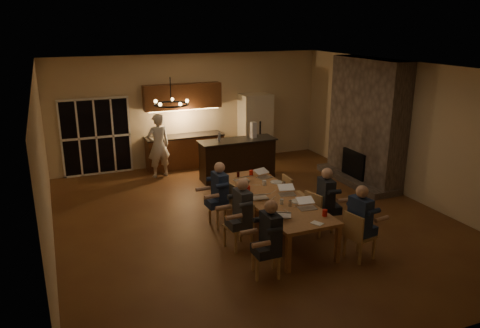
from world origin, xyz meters
name	(u,v)px	position (x,y,z in m)	size (l,w,h in m)	color
floor	(254,219)	(0.00, 0.00, 0.00)	(9.00, 9.00, 0.00)	brown
back_wall	(191,110)	(0.00, 4.52, 1.60)	(8.00, 0.04, 3.20)	beige
left_wall	(43,171)	(-4.02, 0.00, 1.60)	(0.04, 9.00, 3.20)	beige
right_wall	(409,131)	(4.02, 0.00, 1.60)	(0.04, 9.00, 3.20)	beige
ceiling	(255,67)	(0.00, 0.00, 3.22)	(8.00, 9.00, 0.04)	white
french_doors	(96,137)	(-2.70, 4.47, 1.05)	(1.86, 0.08, 2.10)	black
fireplace	(367,122)	(3.70, 1.20, 1.60)	(0.58, 2.50, 3.20)	#685B52
kitchenette	(184,126)	(-0.30, 4.20, 1.20)	(2.24, 0.68, 2.40)	brown
refrigerator	(255,127)	(1.90, 4.15, 1.00)	(0.90, 0.68, 2.00)	beige
dining_table	(272,213)	(0.12, -0.63, 0.38)	(1.10, 3.34, 0.75)	#AF7346
bar_island	(237,159)	(0.70, 2.64, 0.54)	(2.07, 0.68, 1.08)	black
chair_left_near	(266,251)	(-0.74, -2.16, 0.45)	(0.44, 0.44, 0.89)	tan
chair_left_mid	(238,226)	(-0.80, -1.06, 0.45)	(0.44, 0.44, 0.89)	tan
chair_left_far	(221,205)	(-0.73, 0.02, 0.45)	(0.44, 0.44, 0.89)	tan
chair_right_near	(360,235)	(1.05, -2.27, 0.45)	(0.44, 0.44, 0.89)	tan
chair_right_mid	(320,212)	(0.94, -1.09, 0.45)	(0.44, 0.44, 0.89)	tan
chair_right_far	(295,195)	(0.96, -0.07, 0.45)	(0.44, 0.44, 0.89)	tan
person_left_near	(270,240)	(-0.72, -2.27, 0.69)	(0.60, 0.60, 1.38)	black
person_right_near	(360,222)	(1.03, -2.25, 0.69)	(0.60, 0.60, 1.38)	navy
person_left_mid	(242,214)	(-0.73, -1.12, 0.69)	(0.60, 0.60, 1.38)	#393D44
person_right_mid	(326,201)	(1.02, -1.17, 0.69)	(0.60, 0.60, 1.38)	black
person_left_far	(220,194)	(-0.77, -0.02, 0.69)	(0.60, 0.60, 1.38)	navy
standing_person	(158,146)	(-1.19, 3.62, 0.87)	(0.63, 0.42, 1.74)	white
chandelier	(171,104)	(-1.90, -0.82, 2.75)	(0.58, 0.58, 0.03)	black
laptop_a	(282,210)	(-0.17, -1.61, 0.86)	(0.32, 0.28, 0.23)	silver
laptop_b	(308,203)	(0.43, -1.47, 0.86)	(0.32, 0.28, 0.23)	silver
laptop_c	(260,193)	(-0.17, -0.66, 0.86)	(0.32, 0.28, 0.23)	silver
laptop_d	(287,190)	(0.42, -0.70, 0.86)	(0.32, 0.28, 0.23)	silver
laptop_e	(242,176)	(-0.10, 0.44, 0.86)	(0.32, 0.28, 0.23)	silver
laptop_f	(264,173)	(0.45, 0.44, 0.86)	(0.32, 0.28, 0.23)	silver
mug_front	(282,202)	(0.09, -1.09, 0.80)	(0.07, 0.07, 0.10)	silver
mug_mid	(264,183)	(0.24, 0.00, 0.80)	(0.09, 0.09, 0.10)	silver
mug_back	(238,183)	(-0.26, 0.22, 0.80)	(0.07, 0.07, 0.10)	silver
redcup_near	(325,213)	(0.54, -1.89, 0.81)	(0.09, 0.09, 0.12)	red
redcup_mid	(248,189)	(-0.24, -0.22, 0.81)	(0.10, 0.10, 0.12)	red
redcup_far	(251,173)	(0.24, 0.70, 0.81)	(0.09, 0.09, 0.12)	red
can_silver	(290,204)	(0.18, -1.26, 0.81)	(0.06, 0.06, 0.12)	#B2B2B7
can_cola	(238,174)	(-0.07, 0.70, 0.81)	(0.06, 0.06, 0.12)	#3F0F0C
can_right	(284,184)	(0.56, -0.27, 0.81)	(0.07, 0.07, 0.12)	#B2B2B7
plate_near	(298,201)	(0.42, -1.11, 0.76)	(0.25, 0.25, 0.02)	silver
plate_left	(277,214)	(-0.23, -1.52, 0.76)	(0.26, 0.26, 0.02)	silver
plate_far	(276,182)	(0.55, 0.05, 0.76)	(0.26, 0.26, 0.02)	silver
notepad	(317,223)	(0.24, -2.12, 0.76)	(0.14, 0.20, 0.01)	white
bar_bottle	(219,137)	(0.21, 2.68, 1.20)	(0.07, 0.07, 0.24)	#99999E
bar_blender	(253,130)	(1.18, 2.68, 1.29)	(0.14, 0.14, 0.43)	silver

